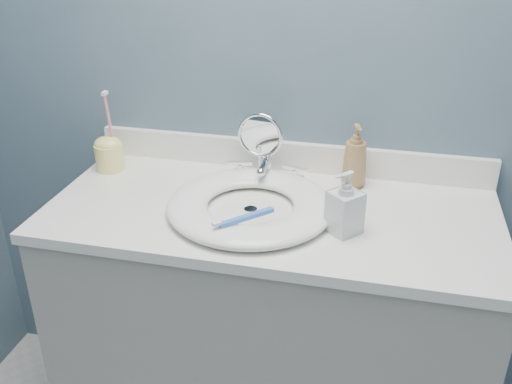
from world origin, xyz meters
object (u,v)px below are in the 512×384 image
(makeup_mirror, at_px, (260,143))
(soap_bottle_clear, at_px, (345,202))
(toothbrush_holder, at_px, (109,152))
(soap_bottle_amber, at_px, (355,156))

(makeup_mirror, xyz_separation_m, soap_bottle_clear, (0.28, -0.26, -0.03))
(toothbrush_holder, bearing_deg, soap_bottle_clear, -16.21)
(soap_bottle_amber, relative_size, soap_bottle_clear, 1.14)
(soap_bottle_amber, bearing_deg, toothbrush_holder, 166.95)
(toothbrush_holder, bearing_deg, makeup_mirror, 5.96)
(makeup_mirror, xyz_separation_m, toothbrush_holder, (-0.47, -0.05, -0.05))
(soap_bottle_clear, bearing_deg, makeup_mirror, 178.53)
(soap_bottle_clear, bearing_deg, soap_bottle_amber, 131.80)
(soap_bottle_clear, xyz_separation_m, toothbrush_holder, (-0.74, 0.22, -0.02))
(makeup_mirror, height_order, toothbrush_holder, toothbrush_holder)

